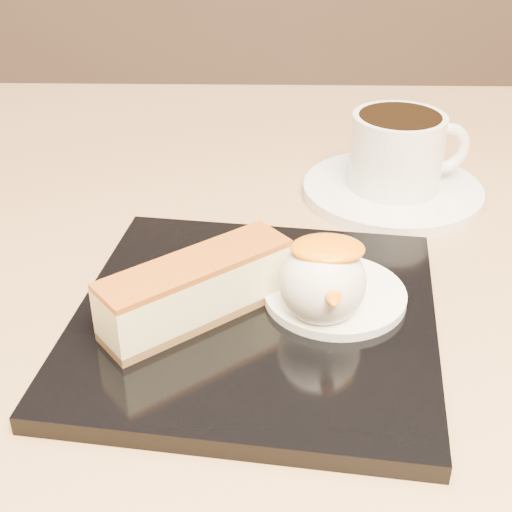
{
  "coord_description": "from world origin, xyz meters",
  "views": [
    {
      "loc": [
        0.06,
        -0.44,
        0.99
      ],
      "look_at": [
        0.06,
        -0.06,
        0.76
      ],
      "focal_mm": 50.0,
      "sensor_mm": 36.0,
      "label": 1
    }
  ],
  "objects_px": {
    "table": "(192,413)",
    "dessert_plate": "(255,319)",
    "ice_cream_scoop": "(323,282)",
    "coffee_cup": "(399,150)",
    "saucer": "(392,191)",
    "cheesecake": "(197,289)"
  },
  "relations": [
    {
      "from": "table",
      "to": "dessert_plate",
      "type": "bearing_deg",
      "value": -56.95
    },
    {
      "from": "ice_cream_scoop",
      "to": "coffee_cup",
      "type": "bearing_deg",
      "value": 68.97
    },
    {
      "from": "ice_cream_scoop",
      "to": "saucer",
      "type": "relative_size",
      "value": 0.35
    },
    {
      "from": "saucer",
      "to": "coffee_cup",
      "type": "relative_size",
      "value": 1.49
    },
    {
      "from": "table",
      "to": "ice_cream_scoop",
      "type": "bearing_deg",
      "value": -43.31
    },
    {
      "from": "saucer",
      "to": "table",
      "type": "bearing_deg",
      "value": -148.71
    },
    {
      "from": "dessert_plate",
      "to": "ice_cream_scoop",
      "type": "xyz_separation_m",
      "value": [
        0.04,
        -0.0,
        0.03
      ]
    },
    {
      "from": "cheesecake",
      "to": "dessert_plate",
      "type": "bearing_deg",
      "value": -30.63
    },
    {
      "from": "table",
      "to": "cheesecake",
      "type": "bearing_deg",
      "value": -77.39
    },
    {
      "from": "ice_cream_scoop",
      "to": "dessert_plate",
      "type": "bearing_deg",
      "value": 172.87
    },
    {
      "from": "table",
      "to": "dessert_plate",
      "type": "distance_m",
      "value": 0.19
    },
    {
      "from": "coffee_cup",
      "to": "cheesecake",
      "type": "bearing_deg",
      "value": -138.83
    },
    {
      "from": "dessert_plate",
      "to": "ice_cream_scoop",
      "type": "height_order",
      "value": "ice_cream_scoop"
    },
    {
      "from": "ice_cream_scoop",
      "to": "table",
      "type": "bearing_deg",
      "value": 136.69
    },
    {
      "from": "cheesecake",
      "to": "ice_cream_scoop",
      "type": "height_order",
      "value": "ice_cream_scoop"
    },
    {
      "from": "dessert_plate",
      "to": "cheesecake",
      "type": "relative_size",
      "value": 1.91
    },
    {
      "from": "dessert_plate",
      "to": "table",
      "type": "bearing_deg",
      "value": 123.05
    },
    {
      "from": "table",
      "to": "saucer",
      "type": "relative_size",
      "value": 5.33
    },
    {
      "from": "table",
      "to": "saucer",
      "type": "xyz_separation_m",
      "value": [
        0.17,
        0.1,
        0.16
      ]
    },
    {
      "from": "ice_cream_scoop",
      "to": "coffee_cup",
      "type": "height_order",
      "value": "coffee_cup"
    },
    {
      "from": "table",
      "to": "cheesecake",
      "type": "relative_size",
      "value": 6.93
    },
    {
      "from": "ice_cream_scoop",
      "to": "saucer",
      "type": "bearing_deg",
      "value": 69.43
    }
  ]
}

